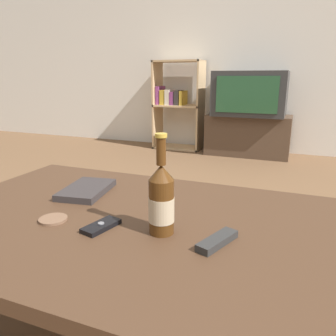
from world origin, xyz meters
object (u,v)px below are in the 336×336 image
(table_book, at_px, (87,190))
(television, at_px, (250,93))
(bookshelf, at_px, (176,103))
(remote_control, at_px, (217,241))
(tv_stand, at_px, (248,135))
(cell_phone, at_px, (101,226))
(beer_bottle, at_px, (161,200))

(table_book, bearing_deg, television, 76.05)
(bookshelf, xyz_separation_m, remote_control, (1.17, -2.87, -0.12))
(tv_stand, relative_size, cell_phone, 6.96)
(bookshelf, xyz_separation_m, table_book, (0.62, -2.66, -0.12))
(tv_stand, relative_size, remote_control, 6.00)
(tv_stand, height_order, bookshelf, bookshelf)
(bookshelf, height_order, beer_bottle, bookshelf)
(television, distance_m, bookshelf, 0.86)
(remote_control, bearing_deg, television, 117.47)
(bookshelf, xyz_separation_m, beer_bottle, (1.01, -2.86, -0.03))
(beer_bottle, bearing_deg, tv_stand, 93.27)
(tv_stand, bearing_deg, table_book, -94.99)
(tv_stand, height_order, remote_control, tv_stand)
(beer_bottle, bearing_deg, remote_control, -3.29)
(beer_bottle, xyz_separation_m, remote_control, (0.16, -0.01, -0.09))
(bookshelf, height_order, remote_control, bookshelf)
(bookshelf, distance_m, beer_bottle, 3.03)
(television, distance_m, beer_bottle, 2.81)
(television, relative_size, table_book, 2.90)
(television, bearing_deg, beer_bottle, -86.73)
(beer_bottle, bearing_deg, television, 93.27)
(tv_stand, height_order, table_book, tv_stand)
(beer_bottle, xyz_separation_m, table_book, (-0.39, 0.20, -0.09))
(tv_stand, distance_m, beer_bottle, 2.83)
(bookshelf, height_order, cell_phone, bookshelf)
(tv_stand, relative_size, television, 1.20)
(television, bearing_deg, tv_stand, 90.00)
(bookshelf, xyz_separation_m, cell_phone, (0.84, -2.90, -0.12))
(remote_control, relative_size, table_book, 0.58)
(bookshelf, bearing_deg, beer_bottle, -70.60)
(tv_stand, distance_m, bookshelf, 0.91)
(television, relative_size, remote_control, 4.99)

